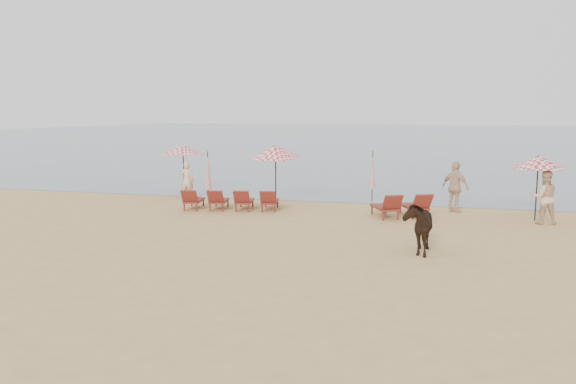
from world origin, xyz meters
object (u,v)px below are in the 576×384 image
umbrella_open_left_b (276,151)px  beachgoer_right_b (455,187)px  umbrella_open_right (538,162)px  lounger_cluster_left (231,200)px  beachgoer_right_a (544,197)px  umbrella_open_left_a (183,150)px  umbrella_closed_left (208,171)px  lounger_cluster_right (402,206)px  umbrella_closed_right (373,170)px  cow (418,226)px  beachgoer_left (187,181)px

umbrella_open_left_b → beachgoer_right_b: 6.75m
umbrella_open_left_b → beachgoer_right_b: bearing=-8.7°
umbrella_open_right → lounger_cluster_left: bearing=-172.3°
beachgoer_right_a → beachgoer_right_b: 3.05m
umbrella_open_left_a → umbrella_closed_left: 2.33m
beachgoer_right_a → lounger_cluster_left: bearing=-6.5°
umbrella_open_left_b → beachgoer_right_a: bearing=-17.6°
lounger_cluster_left → lounger_cluster_right: 6.10m
umbrella_closed_right → cow: size_ratio=1.25×
umbrella_closed_left → beachgoer_right_a: 12.22m
umbrella_open_right → beachgoer_left: umbrella_open_right is taller
lounger_cluster_right → umbrella_open_left_a: (-9.39, 3.08, 1.53)m
umbrella_open_left_b → umbrella_closed_left: size_ratio=1.19×
lounger_cluster_right → umbrella_open_right: (4.28, 0.58, 1.52)m
beachgoer_left → lounger_cluster_left: bearing=133.0°
lounger_cluster_right → lounger_cluster_left: bearing=155.9°
lounger_cluster_right → umbrella_closed_left: (-7.68, 1.68, 0.82)m
umbrella_open_left_a → umbrella_open_left_b: umbrella_open_left_b is taller
umbrella_open_left_a → beachgoer_right_a: bearing=-9.8°
lounger_cluster_left → cow: cow is taller
umbrella_closed_left → beachgoer_left: 1.15m
lounger_cluster_right → umbrella_open_right: size_ratio=1.01×
umbrella_open_left_b → umbrella_closed_right: bearing=20.5°
lounger_cluster_left → beachgoer_right_a: 10.54m
lounger_cluster_right → beachgoer_right_b: 2.41m
umbrella_open_left_a → lounger_cluster_right: bearing=-15.7°
lounger_cluster_right → umbrella_closed_right: 3.90m
lounger_cluster_left → beachgoer_right_b: 8.04m
umbrella_closed_left → cow: (8.33, -6.34, -0.55)m
lounger_cluster_right → umbrella_open_left_b: umbrella_open_left_b is taller
beachgoer_right_b → lounger_cluster_right: bearing=78.2°
beachgoer_left → umbrella_open_right: bearing=163.9°
lounger_cluster_left → umbrella_open_right: umbrella_open_right is taller
cow → beachgoer_right_a: 6.06m
lounger_cluster_left → umbrella_open_left_a: size_ratio=1.66×
lounger_cluster_right → beachgoer_right_a: size_ratio=1.27×
lounger_cluster_left → umbrella_open_left_b: umbrella_open_left_b is taller
beachgoer_left → umbrella_open_left_a: bearing=-69.7°
lounger_cluster_right → umbrella_closed_right: size_ratio=1.08×
cow → beachgoer_right_a: (3.78, 4.74, 0.18)m
umbrella_closed_right → beachgoer_left: umbrella_closed_right is taller
umbrella_closed_left → beachgoer_right_b: umbrella_closed_left is taller
umbrella_open_right → beachgoer_right_b: bearing=163.0°
umbrella_open_right → umbrella_closed_left: bearing=179.1°
umbrella_open_left_b → beachgoer_right_a: size_ratio=1.38×
lounger_cluster_left → umbrella_open_right: bearing=-6.6°
beachgoer_right_b → cow: bearing=116.6°
beachgoer_left → beachgoer_right_b: size_ratio=0.86×
umbrella_closed_left → beachgoer_right_b: (9.45, -0.11, -0.32)m
umbrella_open_right → beachgoer_right_a: bearing=-69.1°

